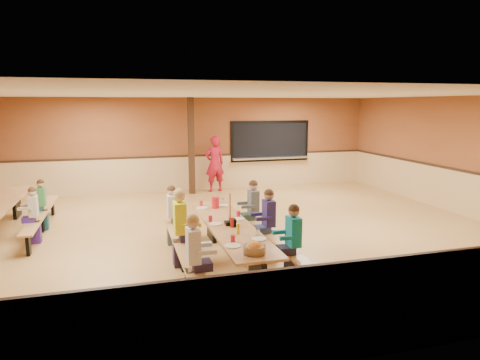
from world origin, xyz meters
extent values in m
plane|color=#A1733D|center=(0.00, 0.00, 0.00)|extent=(12.00, 12.00, 0.00)
cube|color=brown|center=(0.00, 5.00, 1.50)|extent=(12.00, 0.04, 3.00)
cube|color=brown|center=(0.00, -5.00, 1.50)|extent=(12.00, 0.04, 3.00)
cube|color=brown|center=(6.00, 0.00, 1.50)|extent=(0.04, 10.00, 3.00)
cube|color=white|center=(0.00, 0.00, 3.00)|extent=(12.00, 10.00, 0.04)
cube|color=black|center=(2.60, 4.97, 1.55)|extent=(2.60, 0.06, 1.20)
cube|color=silver|center=(2.60, 4.88, 0.98)|extent=(2.70, 0.28, 0.06)
cube|color=black|center=(-0.20, 4.40, 1.50)|extent=(0.18, 0.18, 3.00)
cube|color=#AB7744|center=(-0.57, -1.89, 0.72)|extent=(0.75, 3.60, 0.04)
cube|color=black|center=(-0.57, -3.44, 0.35)|extent=(0.08, 0.60, 0.70)
cube|color=black|center=(-0.57, -0.34, 0.35)|extent=(0.08, 0.60, 0.70)
cube|color=#AB7744|center=(-1.40, -1.89, 0.43)|extent=(0.26, 3.60, 0.04)
cube|color=black|center=(-1.40, -1.89, 0.21)|extent=(0.06, 0.18, 0.41)
cube|color=#AB7744|center=(0.25, -1.89, 0.43)|extent=(0.26, 3.60, 0.04)
cube|color=black|center=(0.25, -1.89, 0.21)|extent=(0.06, 0.18, 0.41)
cube|color=black|center=(-4.89, 2.74, 0.35)|extent=(0.08, 0.60, 0.70)
cube|color=#AB7744|center=(-4.07, 1.19, 0.43)|extent=(0.26, 3.60, 0.04)
cube|color=black|center=(-4.07, 1.19, 0.21)|extent=(0.06, 0.18, 0.41)
imported|color=#AC1327|center=(0.57, 4.55, 0.90)|extent=(0.73, 0.56, 1.80)
cylinder|color=red|center=(-0.55, -0.64, 0.85)|extent=(0.16, 0.16, 0.22)
cube|color=black|center=(-0.54, -1.99, 0.80)|extent=(0.10, 0.14, 0.13)
cylinder|color=yellow|center=(-0.57, -2.43, 0.82)|extent=(0.06, 0.06, 0.17)
cylinder|color=#B2140F|center=(-0.57, -2.06, 0.82)|extent=(0.06, 0.06, 0.17)
cube|color=black|center=(-0.57, -1.89, 0.77)|extent=(0.16, 0.16, 0.06)
cube|color=#AB7744|center=(-0.57, -1.89, 1.05)|extent=(0.02, 0.09, 0.50)
camera|label=1|loc=(-2.32, -8.79, 2.79)|focal=32.00mm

